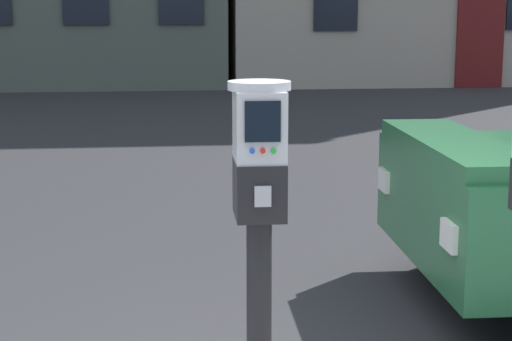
{
  "coord_description": "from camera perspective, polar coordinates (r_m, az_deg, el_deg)",
  "views": [
    {
      "loc": [
        -0.3,
        -3.16,
        1.73
      ],
      "look_at": [
        0.03,
        -0.13,
        1.14
      ],
      "focal_mm": 61.04,
      "sensor_mm": 36.0,
      "label": 1
    }
  ],
  "objects": [
    {
      "name": "parking_meter_twin_adjacent",
      "position": [
        3.03,
        0.21,
        -1.94
      ],
      "size": [
        0.22,
        0.25,
        1.33
      ],
      "rotation": [
        0.0,
        0.0,
        -1.59
      ],
      "color": "black",
      "rests_on": "sidewalk_slab"
    }
  ]
}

